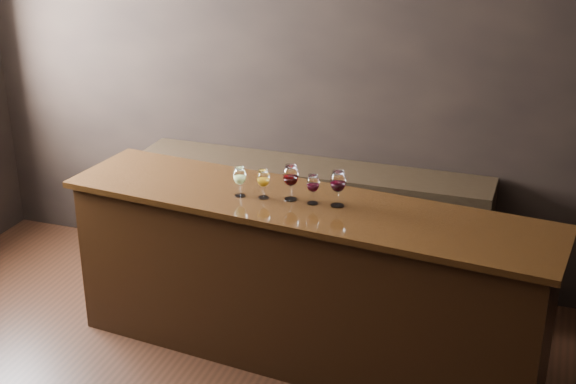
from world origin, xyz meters
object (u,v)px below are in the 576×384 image
(glass_white, at_px, (240,177))
(glass_red_c, at_px, (338,182))
(glass_amber, at_px, (263,179))
(glass_red_b, at_px, (313,184))
(glass_red_a, at_px, (291,176))
(bar_counter, at_px, (304,284))
(back_bar_shelf, at_px, (310,225))

(glass_white, bearing_deg, glass_red_c, 4.60)
(glass_amber, distance_m, glass_red_b, 0.28)
(glass_amber, bearing_deg, glass_red_a, 9.65)
(bar_counter, relative_size, glass_red_a, 13.33)
(back_bar_shelf, distance_m, glass_red_c, 1.19)
(bar_counter, relative_size, back_bar_shelf, 1.14)
(glass_amber, distance_m, glass_red_a, 0.16)
(bar_counter, xyz_separation_m, glass_amber, (-0.24, -0.01, 0.63))
(glass_white, height_order, glass_red_a, glass_red_a)
(glass_amber, height_order, glass_red_a, glass_red_a)
(glass_amber, bearing_deg, glass_red_b, 3.24)
(back_bar_shelf, distance_m, glass_red_b, 1.14)
(glass_red_a, bearing_deg, glass_white, -171.56)
(back_bar_shelf, height_order, glass_white, glass_white)
(back_bar_shelf, bearing_deg, glass_white, -98.21)
(glass_white, xyz_separation_m, glass_red_b, (0.42, 0.03, -0.00))
(glass_red_a, bearing_deg, bar_counter, -10.54)
(bar_counter, xyz_separation_m, back_bar_shelf, (-0.24, 0.88, -0.05))
(glass_red_b, relative_size, glass_red_c, 0.83)
(back_bar_shelf, relative_size, glass_amber, 14.31)
(bar_counter, bearing_deg, glass_amber, -171.53)
(glass_white, relative_size, glass_amber, 1.03)
(glass_red_a, xyz_separation_m, glass_red_c, (0.27, 0.00, -0.00))
(glass_red_b, xyz_separation_m, glass_red_c, (0.14, 0.01, 0.02))
(bar_counter, bearing_deg, glass_red_b, 13.12)
(back_bar_shelf, bearing_deg, glass_red_c, -63.60)
(glass_amber, distance_m, glass_red_c, 0.42)
(bar_counter, xyz_separation_m, glass_white, (-0.37, -0.03, 0.63))
(bar_counter, height_order, glass_amber, glass_amber)
(glass_red_c, bearing_deg, glass_white, -175.40)
(back_bar_shelf, height_order, glass_red_c, glass_red_c)
(bar_counter, height_order, glass_red_a, glass_red_a)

